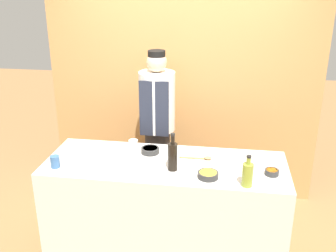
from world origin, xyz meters
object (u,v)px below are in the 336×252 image
at_px(bottle_soy, 173,156).
at_px(chef_center, 157,127).
at_px(sauce_bowl_red, 150,150).
at_px(cup_blue, 55,162).
at_px(sauce_bowl_orange, 272,172).
at_px(sauce_bowl_yellow, 208,175).
at_px(cup_cream, 133,145).
at_px(wooden_spoon, 201,158).
at_px(bottle_oil, 248,174).
at_px(cutting_board, 99,158).

distance_m(bottle_soy, chef_center, 0.94).
distance_m(sauce_bowl_red, cup_blue, 0.83).
relative_size(sauce_bowl_red, sauce_bowl_orange, 1.45).
bearing_deg(sauce_bowl_yellow, cup_cream, 148.04).
xyz_separation_m(bottle_soy, chef_center, (-0.29, 0.89, -0.11)).
bearing_deg(sauce_bowl_red, chef_center, 93.88).
bearing_deg(sauce_bowl_yellow, wooden_spoon, 103.91).
bearing_deg(sauce_bowl_yellow, chef_center, 120.90).
distance_m(bottle_oil, cup_cream, 1.15).
height_order(sauce_bowl_yellow, sauce_bowl_orange, sauce_bowl_yellow).
relative_size(sauce_bowl_yellow, sauce_bowl_red, 1.01).
distance_m(sauce_bowl_yellow, bottle_soy, 0.33).
distance_m(sauce_bowl_yellow, sauce_bowl_orange, 0.52).
height_order(sauce_bowl_yellow, bottle_soy, bottle_soy).
height_order(cutting_board, wooden_spoon, wooden_spoon).
xyz_separation_m(sauce_bowl_yellow, cup_blue, (-1.28, -0.01, 0.03)).
xyz_separation_m(cutting_board, wooden_spoon, (0.89, 0.13, 0.00)).
height_order(sauce_bowl_red, bottle_oil, bottle_oil).
bearing_deg(sauce_bowl_orange, bottle_soy, -177.63).
height_order(sauce_bowl_orange, bottle_oil, bottle_oil).
height_order(bottle_soy, cup_blue, bottle_soy).
distance_m(sauce_bowl_orange, cutting_board, 1.48).
bearing_deg(wooden_spoon, sauce_bowl_yellow, -76.09).
bearing_deg(sauce_bowl_red, wooden_spoon, -7.66).
bearing_deg(cup_blue, wooden_spoon, 15.77).
bearing_deg(cutting_board, sauce_bowl_orange, -2.86).
xyz_separation_m(bottle_soy, cup_cream, (-0.42, 0.35, -0.08)).
xyz_separation_m(bottle_soy, cup_blue, (-0.98, -0.10, -0.08)).
bearing_deg(sauce_bowl_red, cup_cream, 161.42).
distance_m(sauce_bowl_yellow, sauce_bowl_red, 0.67).
bearing_deg(chef_center, cup_cream, -103.66).
xyz_separation_m(sauce_bowl_yellow, chef_center, (-0.59, 0.98, -0.01)).
relative_size(sauce_bowl_orange, cutting_board, 0.29).
distance_m(sauce_bowl_yellow, chef_center, 1.14).
height_order(cup_cream, cup_blue, cup_blue).
bearing_deg(sauce_bowl_red, bottle_soy, -50.06).
bearing_deg(bottle_soy, sauce_bowl_red, 129.94).
height_order(sauce_bowl_red, cup_blue, cup_blue).
xyz_separation_m(sauce_bowl_orange, cutting_board, (-1.47, 0.07, -0.02)).
bearing_deg(cup_cream, sauce_bowl_yellow, -31.96).
xyz_separation_m(sauce_bowl_yellow, bottle_soy, (-0.30, 0.09, 0.10)).
relative_size(bottle_oil, chef_center, 0.15).
height_order(cup_blue, wooden_spoon, cup_blue).
xyz_separation_m(sauce_bowl_yellow, sauce_bowl_orange, (0.51, 0.13, -0.00)).
bearing_deg(cup_cream, cutting_board, -135.57).
bearing_deg(bottle_oil, sauce_bowl_yellow, 164.37).
relative_size(bottle_soy, chef_center, 0.18).
xyz_separation_m(cup_cream, cup_blue, (-0.56, -0.46, 0.01)).
bearing_deg(sauce_bowl_red, sauce_bowl_yellow, -35.50).
height_order(sauce_bowl_yellow, cup_blue, cup_blue).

